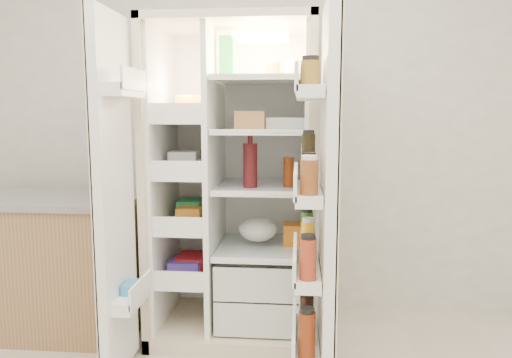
{
  "coord_description": "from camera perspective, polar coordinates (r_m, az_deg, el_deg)",
  "views": [
    {
      "loc": [
        0.24,
        -1.15,
        1.3
      ],
      "look_at": [
        0.03,
        1.25,
        0.97
      ],
      "focal_mm": 34.0,
      "sensor_mm": 36.0,
      "label": 1
    }
  ],
  "objects": [
    {
      "name": "wall_back",
      "position": [
        3.16,
        0.71,
        8.7
      ],
      "size": [
        4.0,
        0.02,
        2.7
      ],
      "primitive_type": "cube",
      "color": "silver",
      "rests_on": "floor"
    },
    {
      "name": "refrigerator",
      "position": [
        2.88,
        -2.08,
        -3.34
      ],
      "size": [
        0.92,
        0.7,
        1.8
      ],
      "color": "beige",
      "rests_on": "floor"
    },
    {
      "name": "kitchen_counter",
      "position": [
        3.19,
        -23.21,
        -9.09
      ],
      "size": [
        1.12,
        0.6,
        0.81
      ],
      "color": "#A57652",
      "rests_on": "floor"
    },
    {
      "name": "freezer_door",
      "position": [
        2.4,
        -16.27,
        -2.28
      ],
      "size": [
        0.15,
        0.4,
        1.72
      ],
      "color": "white",
      "rests_on": "floor"
    },
    {
      "name": "fridge_door",
      "position": [
        2.15,
        7.9,
        -3.63
      ],
      "size": [
        0.17,
        0.58,
        1.72
      ],
      "color": "white",
      "rests_on": "floor"
    }
  ]
}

